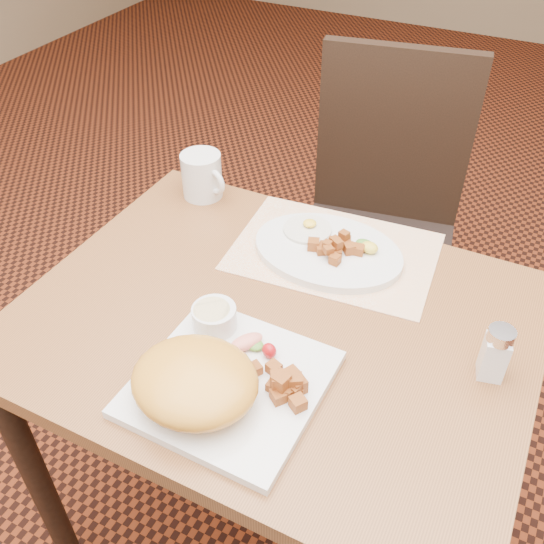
{
  "coord_description": "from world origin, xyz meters",
  "views": [
    {
      "loc": [
        0.34,
        -0.7,
        1.51
      ],
      "look_at": [
        -0.02,
        0.04,
        0.82
      ],
      "focal_mm": 40.0,
      "sensor_mm": 36.0,
      "label": 1
    }
  ],
  "objects": [
    {
      "name": "table",
      "position": [
        0.0,
        0.0,
        0.64
      ],
      "size": [
        0.9,
        0.7,
        0.75
      ],
      "color": "brown",
      "rests_on": "ground"
    },
    {
      "name": "placemat",
      "position": [
        0.03,
        0.22,
        0.75
      ],
      "size": [
        0.42,
        0.31,
        0.0
      ],
      "primitive_type": "cube",
      "rotation": [
        0.0,
        0.0,
        0.09
      ],
      "color": "white",
      "rests_on": "table"
    },
    {
      "name": "plate_square",
      "position": [
        0.01,
        -0.17,
        0.76
      ],
      "size": [
        0.28,
        0.28,
        0.02
      ],
      "primitive_type": "cube",
      "rotation": [
        0.0,
        0.0,
        -0.02
      ],
      "color": "silver",
      "rests_on": "table"
    },
    {
      "name": "ramekin",
      "position": [
        -0.07,
        -0.08,
        0.79
      ],
      "size": [
        0.08,
        0.08,
        0.04
      ],
      "color": "silver",
      "rests_on": "plate_square"
    },
    {
      "name": "chair_far",
      "position": [
        -0.02,
        0.7,
        0.54
      ],
      "size": [
        0.49,
        0.5,
        0.97
      ],
      "rotation": [
        0.0,
        0.0,
        3.31
      ],
      "color": "black",
      "rests_on": "ground"
    },
    {
      "name": "salt_shaker",
      "position": [
        0.37,
        0.04,
        0.8
      ],
      "size": [
        0.05,
        0.05,
        0.1
      ],
      "color": "white",
      "rests_on": "table"
    },
    {
      "name": "home_fries_ov",
      "position": [
        0.04,
        0.2,
        0.78
      ],
      "size": [
        0.11,
        0.09,
        0.03
      ],
      "color": "#9E4F19",
      "rests_on": "plate_oval"
    },
    {
      "name": "ground",
      "position": [
        0.0,
        0.0,
        0.0
      ],
      "size": [
        8.0,
        8.0,
        0.0
      ],
      "primitive_type": "plane",
      "color": "black",
      "rests_on": "ground"
    },
    {
      "name": "hollandaise_mound",
      "position": [
        -0.02,
        -0.22,
        0.8
      ],
      "size": [
        0.2,
        0.18,
        0.07
      ],
      "color": "gold",
      "rests_on": "plate_square"
    },
    {
      "name": "garnish_sq",
      "position": [
        0.01,
        -0.1,
        0.78
      ],
      "size": [
        0.09,
        0.07,
        0.03
      ],
      "color": "#387223",
      "rests_on": "plate_square"
    },
    {
      "name": "fried_egg",
      "position": [
        -0.04,
        0.24,
        0.77
      ],
      "size": [
        0.1,
        0.1,
        0.02
      ],
      "color": "white",
      "rests_on": "plate_oval"
    },
    {
      "name": "home_fries_sq",
      "position": [
        0.09,
        -0.15,
        0.78
      ],
      "size": [
        0.12,
        0.07,
        0.04
      ],
      "color": "#9E4F19",
      "rests_on": "plate_square"
    },
    {
      "name": "plate_oval",
      "position": [
        0.02,
        0.21,
        0.76
      ],
      "size": [
        0.31,
        0.23,
        0.02
      ],
      "primitive_type": null,
      "rotation": [
        0.0,
        0.0,
        -0.02
      ],
      "color": "silver",
      "rests_on": "placemat"
    },
    {
      "name": "coffee_mug",
      "position": [
        -0.32,
        0.29,
        0.8
      ],
      "size": [
        0.12,
        0.09,
        0.1
      ],
      "color": "silver",
      "rests_on": "table"
    },
    {
      "name": "garnish_ov",
      "position": [
        0.09,
        0.24,
        0.78
      ],
      "size": [
        0.06,
        0.05,
        0.02
      ],
      "color": "#387223",
      "rests_on": "plate_oval"
    }
  ]
}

